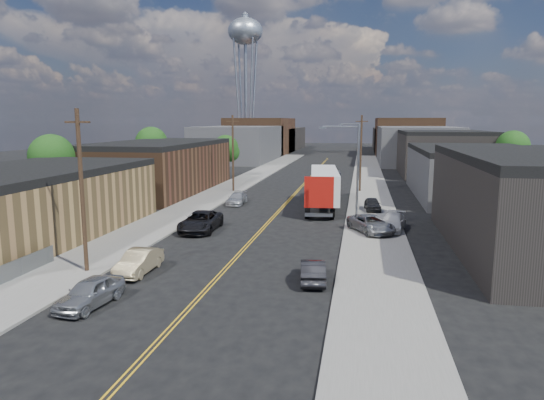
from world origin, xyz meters
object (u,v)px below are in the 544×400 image
at_px(semi_truck, 325,185).
at_px(car_left_c, 201,221).
at_px(car_left_b, 139,262).
at_px(car_right_lot_c, 372,204).
at_px(water_tower, 245,37).
at_px(car_right_lot_a, 371,224).
at_px(car_left_d, 237,199).
at_px(car_right_oncoming, 313,271).
at_px(car_right_lot_b, 392,222).
at_px(car_left_a, 90,292).

xyz_separation_m(semi_truck, car_left_c, (-9.50, -13.91, -1.55)).
height_order(semi_truck, car_left_b, semi_truck).
bearing_deg(car_right_lot_c, car_left_c, -146.32).
relative_size(water_tower, car_left_b, 8.50).
height_order(semi_truck, car_right_lot_a, semi_truck).
bearing_deg(car_right_lot_a, semi_truck, 83.96).
height_order(car_left_d, car_right_lot_a, car_right_lot_a).
distance_m(car_left_d, car_right_lot_c, 14.99).
xyz_separation_m(car_left_c, car_right_oncoming, (10.68, -11.40, -0.16)).
relative_size(water_tower, car_right_oncoming, 9.15).
bearing_deg(car_right_lot_c, car_right_lot_a, -97.11).
bearing_deg(car_left_b, car_right_lot_b, 41.69).
xyz_separation_m(car_left_c, car_right_lot_a, (14.22, 1.54, 0.04)).
bearing_deg(car_left_b, car_left_d, 90.56).
height_order(water_tower, car_left_a, water_tower).
distance_m(semi_truck, car_right_lot_a, 13.33).
bearing_deg(car_right_lot_b, car_right_oncoming, -99.06).
relative_size(car_left_c, car_left_d, 1.35).
height_order(car_left_a, car_left_c, car_left_c).
xyz_separation_m(car_left_d, car_right_lot_b, (16.33, -10.94, 0.19)).
bearing_deg(car_right_lot_b, car_left_a, -117.19).
relative_size(semi_truck, car_left_d, 3.66).
height_order(car_left_a, car_right_lot_b, car_right_lot_b).
relative_size(water_tower, car_right_lot_b, 7.84).
xyz_separation_m(semi_truck, car_right_lot_b, (6.50, -11.29, -1.55)).
distance_m(car_left_d, car_right_oncoming, 27.27).
relative_size(semi_truck, car_left_a, 3.82).
height_order(water_tower, semi_truck, water_tower).
bearing_deg(car_left_a, water_tower, 106.42).
bearing_deg(car_left_b, semi_truck, 69.48).
distance_m(car_left_c, car_right_lot_b, 16.21).
height_order(water_tower, car_right_oncoming, water_tower).
xyz_separation_m(semi_truck, car_right_lot_a, (4.72, -12.37, -1.52)).
bearing_deg(car_right_lot_c, car_left_d, 167.84).
height_order(car_right_oncoming, car_right_lot_c, car_right_lot_c).
xyz_separation_m(semi_truck, car_right_lot_c, (5.05, -2.16, -1.59)).
relative_size(car_right_oncoming, car_right_lot_c, 1.07).
bearing_deg(water_tower, semi_truck, -70.26).
distance_m(water_tower, car_left_c, 94.22).
bearing_deg(semi_truck, water_tower, 104.05).
xyz_separation_m(water_tower, car_right_lot_b, (33.00, -85.13, -29.81)).
xyz_separation_m(semi_truck, car_right_oncoming, (1.18, -25.31, -1.72)).
xyz_separation_m(car_left_a, car_right_lot_c, (14.55, 28.95, 0.07)).
relative_size(water_tower, car_right_lot_c, 9.79).
bearing_deg(car_right_oncoming, car_left_a, 21.33).
bearing_deg(car_right_lot_c, semi_truck, 151.61).
relative_size(car_left_d, car_right_lot_b, 0.94).
xyz_separation_m(car_left_b, car_right_lot_b, (16.00, 14.34, 0.12)).
bearing_deg(car_left_a, car_right_lot_b, 58.31).
bearing_deg(car_left_d, car_right_lot_a, -40.46).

